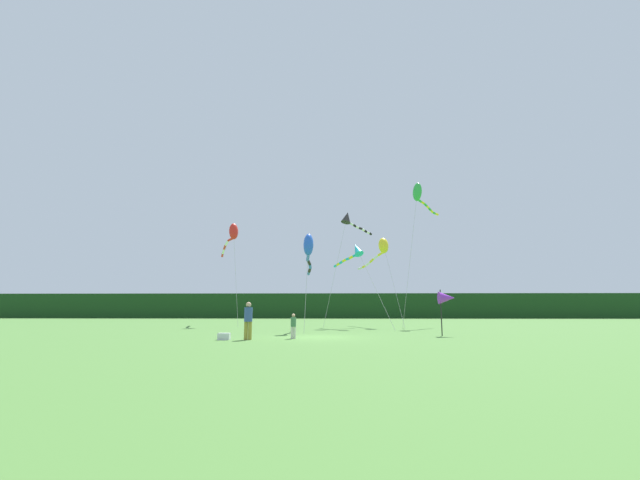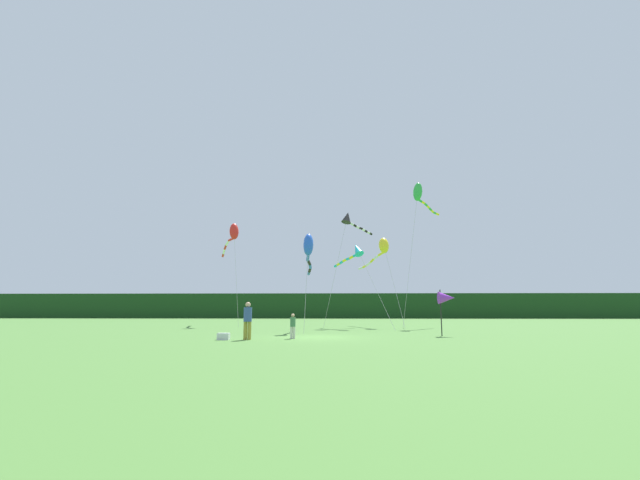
{
  "view_description": "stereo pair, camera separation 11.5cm",
  "coord_description": "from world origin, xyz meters",
  "px_view_note": "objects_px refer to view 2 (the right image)",
  "views": [
    {
      "loc": [
        0.82,
        -22.89,
        1.51
      ],
      "look_at": [
        0.0,
        6.0,
        6.19
      ],
      "focal_mm": 23.76,
      "sensor_mm": 36.0,
      "label": 1
    },
    {
      "loc": [
        0.93,
        -22.89,
        1.51
      ],
      "look_at": [
        0.0,
        6.0,
        6.19
      ],
      "focal_mm": 23.76,
      "sensor_mm": 36.0,
      "label": 2
    }
  ],
  "objects_px": {
    "banner_flag_pole": "(446,298)",
    "kite_green": "(419,194)",
    "kite_red": "(232,235)",
    "person_child": "(293,325)",
    "kite_yellow": "(382,248)",
    "kite_black": "(349,219)",
    "kite_blue": "(309,249)",
    "cooler_box": "(224,336)",
    "kite_cyan": "(355,252)",
    "person_adult": "(248,319)"
  },
  "relations": [
    {
      "from": "banner_flag_pole",
      "to": "kite_green",
      "type": "distance_m",
      "value": 15.75
    },
    {
      "from": "kite_red",
      "to": "kite_green",
      "type": "bearing_deg",
      "value": -3.5
    },
    {
      "from": "person_child",
      "to": "kite_yellow",
      "type": "height_order",
      "value": "kite_yellow"
    },
    {
      "from": "kite_red",
      "to": "banner_flag_pole",
      "type": "bearing_deg",
      "value": -40.96
    },
    {
      "from": "kite_black",
      "to": "kite_blue",
      "type": "xyz_separation_m",
      "value": [
        -3.06,
        -8.14,
        -3.76
      ]
    },
    {
      "from": "banner_flag_pole",
      "to": "kite_blue",
      "type": "height_order",
      "value": "kite_blue"
    },
    {
      "from": "cooler_box",
      "to": "kite_cyan",
      "type": "bearing_deg",
      "value": 61.16
    },
    {
      "from": "kite_blue",
      "to": "kite_black",
      "type": "bearing_deg",
      "value": 69.36
    },
    {
      "from": "person_adult",
      "to": "kite_cyan",
      "type": "relative_size",
      "value": 0.27
    },
    {
      "from": "kite_black",
      "to": "person_child",
      "type": "bearing_deg",
      "value": -103.42
    },
    {
      "from": "kite_black",
      "to": "kite_yellow",
      "type": "height_order",
      "value": "kite_black"
    },
    {
      "from": "kite_blue",
      "to": "kite_red",
      "type": "bearing_deg",
      "value": 128.17
    },
    {
      "from": "person_adult",
      "to": "person_child",
      "type": "height_order",
      "value": "person_adult"
    },
    {
      "from": "kite_black",
      "to": "kite_blue",
      "type": "distance_m",
      "value": 9.47
    },
    {
      "from": "banner_flag_pole",
      "to": "person_child",
      "type": "bearing_deg",
      "value": -163.82
    },
    {
      "from": "cooler_box",
      "to": "kite_green",
      "type": "relative_size",
      "value": 0.04
    },
    {
      "from": "banner_flag_pole",
      "to": "kite_yellow",
      "type": "bearing_deg",
      "value": 100.35
    },
    {
      "from": "kite_blue",
      "to": "kite_yellow",
      "type": "bearing_deg",
      "value": 54.06
    },
    {
      "from": "kite_cyan",
      "to": "kite_green",
      "type": "height_order",
      "value": "kite_green"
    },
    {
      "from": "person_child",
      "to": "cooler_box",
      "type": "relative_size",
      "value": 2.2
    },
    {
      "from": "banner_flag_pole",
      "to": "kite_green",
      "type": "relative_size",
      "value": 0.2
    },
    {
      "from": "kite_yellow",
      "to": "kite_green",
      "type": "xyz_separation_m",
      "value": [
        3.5,
        0.5,
        4.9
      ]
    },
    {
      "from": "kite_yellow",
      "to": "kite_red",
      "type": "distance_m",
      "value": 13.59
    },
    {
      "from": "kite_black",
      "to": "cooler_box",
      "type": "bearing_deg",
      "value": -113.57
    },
    {
      "from": "kite_black",
      "to": "kite_green",
      "type": "bearing_deg",
      "value": 4.05
    },
    {
      "from": "person_adult",
      "to": "kite_yellow",
      "type": "bearing_deg",
      "value": 61.28
    },
    {
      "from": "banner_flag_pole",
      "to": "kite_green",
      "type": "bearing_deg",
      "value": 84.02
    },
    {
      "from": "cooler_box",
      "to": "kite_black",
      "type": "relative_size",
      "value": 0.06
    },
    {
      "from": "kite_black",
      "to": "kite_blue",
      "type": "relative_size",
      "value": 1.53
    },
    {
      "from": "kite_black",
      "to": "kite_green",
      "type": "xyz_separation_m",
      "value": [
        6.29,
        0.45,
        2.32
      ]
    },
    {
      "from": "kite_cyan",
      "to": "person_adult",
      "type": "bearing_deg",
      "value": -114.95
    },
    {
      "from": "person_adult",
      "to": "kite_red",
      "type": "bearing_deg",
      "value": 106.55
    },
    {
      "from": "cooler_box",
      "to": "person_adult",
      "type": "bearing_deg",
      "value": 4.35
    },
    {
      "from": "person_adult",
      "to": "kite_black",
      "type": "bearing_deg",
      "value": 69.97
    },
    {
      "from": "kite_yellow",
      "to": "kite_green",
      "type": "height_order",
      "value": "kite_green"
    },
    {
      "from": "kite_cyan",
      "to": "kite_blue",
      "type": "relative_size",
      "value": 1.04
    },
    {
      "from": "person_child",
      "to": "kite_cyan",
      "type": "bearing_deg",
      "value": 72.26
    },
    {
      "from": "banner_flag_pole",
      "to": "kite_black",
      "type": "relative_size",
      "value": 0.26
    },
    {
      "from": "cooler_box",
      "to": "kite_blue",
      "type": "bearing_deg",
      "value": 63.32
    },
    {
      "from": "kite_black",
      "to": "kite_yellow",
      "type": "bearing_deg",
      "value": -1.18
    },
    {
      "from": "kite_yellow",
      "to": "kite_blue",
      "type": "bearing_deg",
      "value": -125.94
    },
    {
      "from": "cooler_box",
      "to": "kite_red",
      "type": "distance_m",
      "value": 19.15
    },
    {
      "from": "kite_blue",
      "to": "person_adult",
      "type": "bearing_deg",
      "value": -109.34
    },
    {
      "from": "person_adult",
      "to": "banner_flag_pole",
      "type": "xyz_separation_m",
      "value": [
        10.59,
        3.32,
        1.06
      ]
    },
    {
      "from": "kite_yellow",
      "to": "kite_blue",
      "type": "relative_size",
      "value": 1.24
    },
    {
      "from": "person_adult",
      "to": "kite_green",
      "type": "relative_size",
      "value": 0.14
    },
    {
      "from": "kite_black",
      "to": "kite_yellow",
      "type": "relative_size",
      "value": 1.23
    },
    {
      "from": "person_adult",
      "to": "kite_red",
      "type": "xyz_separation_m",
      "value": [
        -5.01,
        16.87,
        7.15
      ]
    },
    {
      "from": "person_child",
      "to": "kite_black",
      "type": "relative_size",
      "value": 0.12
    },
    {
      "from": "kite_red",
      "to": "kite_blue",
      "type": "relative_size",
      "value": 1.41
    }
  ]
}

